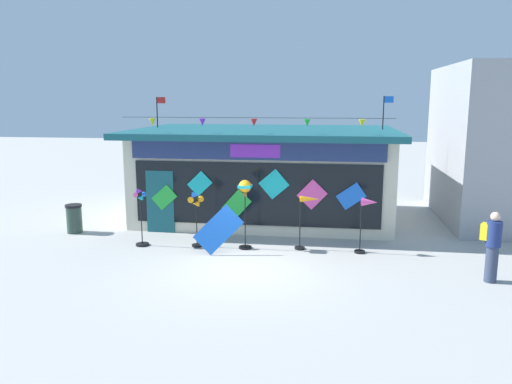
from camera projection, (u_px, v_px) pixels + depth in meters
name	position (u px, v px, depth m)	size (l,w,h in m)	color
ground_plane	(244.00, 267.00, 12.84)	(80.00, 80.00, 0.00)	#ADAAA5
kite_shop_building	(266.00, 173.00, 18.05)	(8.92, 6.16, 4.33)	beige
wind_spinner_far_left	(141.00, 216.00, 14.59)	(0.38, 0.38, 1.70)	black
wind_spinner_left	(196.00, 209.00, 14.44)	(0.43, 0.31, 1.62)	black
wind_spinner_center_left	(245.00, 195.00, 14.19)	(0.37, 0.37, 1.99)	black
wind_spinner_center_right	(307.00, 211.00, 14.18)	(0.69, 0.30, 1.55)	black
wind_spinner_right	(367.00, 212.00, 13.83)	(0.59, 0.30, 1.57)	black
person_near_camera	(492.00, 245.00, 11.69)	(0.48, 0.42, 1.68)	#333D56
trash_bin	(74.00, 218.00, 16.11)	(0.52, 0.52, 0.92)	#2D4238
display_kite_on_ground	(218.00, 230.00, 13.82)	(0.71, 0.03, 1.29)	blue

